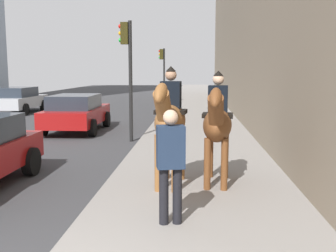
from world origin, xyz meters
TOP-DOWN VIEW (x-y plane):
  - mounted_horse_near at (4.63, -1.32)m, footprint 2.15×0.72m
  - mounted_horse_far at (4.81, -2.25)m, footprint 2.15×0.70m
  - pedestrian_greeting at (2.69, -1.46)m, footprint 0.33×0.44m
  - car_mid_lane at (18.65, 8.00)m, footprint 4.14×1.97m
  - car_far_lane at (12.21, 2.79)m, footprint 4.11×2.09m
  - traffic_light_near_curb at (10.13, 0.40)m, footprint 0.20×0.44m
  - traffic_light_far_curb at (24.62, 0.39)m, footprint 0.20×0.44m

SIDE VIEW (x-z plane):
  - car_far_lane at x=12.21m, z-range 0.04..1.48m
  - car_mid_lane at x=18.65m, z-range 0.04..1.48m
  - pedestrian_greeting at x=2.69m, z-range 0.25..1.95m
  - mounted_horse_far at x=4.81m, z-range 0.23..2.48m
  - mounted_horse_near at x=4.63m, z-range 0.26..2.60m
  - traffic_light_far_curb at x=24.62m, z-range 0.66..4.51m
  - traffic_light_near_curb at x=10.13m, z-range 0.67..4.63m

